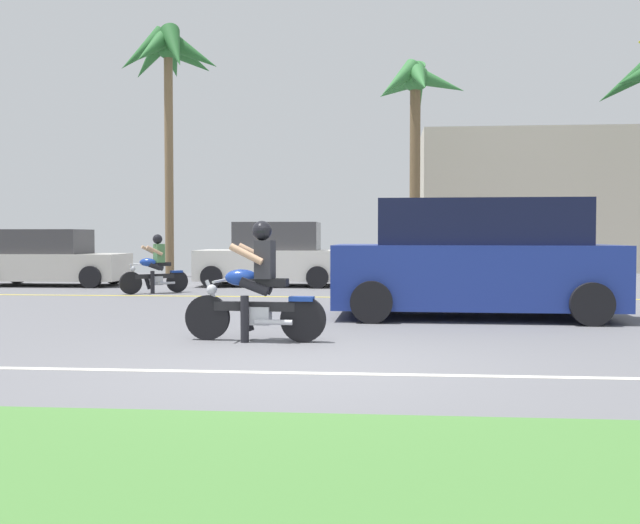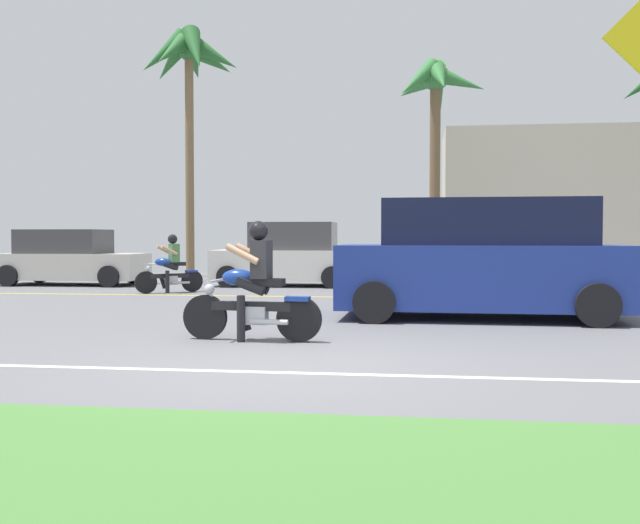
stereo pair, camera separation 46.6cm
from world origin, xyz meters
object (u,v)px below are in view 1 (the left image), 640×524
(parked_car_0, at_px, (50,259))
(parked_car_2, at_px, (460,260))
(motorcyclist, at_px, (256,290))
(palm_tree_2, at_px, (168,64))
(parked_car_1, at_px, (272,256))
(palm_tree_1, at_px, (415,98))
(motorcyclist_distant, at_px, (155,268))
(suv_nearby, at_px, (475,260))

(parked_car_0, relative_size, parked_car_2, 1.00)
(motorcyclist, xyz_separation_m, palm_tree_2, (-5.32, 14.01, 6.18))
(parked_car_0, distance_m, parked_car_1, 5.88)
(parked_car_0, distance_m, palm_tree_1, 12.12)
(motorcyclist_distant, bearing_deg, parked_car_0, 147.72)
(parked_car_1, distance_m, palm_tree_2, 8.25)
(suv_nearby, xyz_separation_m, palm_tree_1, (-0.52, 11.71, 4.80))
(parked_car_0, relative_size, palm_tree_2, 0.48)
(parked_car_0, distance_m, palm_tree_2, 7.79)
(motorcyclist, xyz_separation_m, motorcyclist_distant, (-3.65, 7.31, -0.06))
(palm_tree_2, bearing_deg, parked_car_1, -45.26)
(palm_tree_2, bearing_deg, suv_nearby, -52.75)
(motorcyclist, relative_size, parked_car_0, 0.47)
(motorcyclist_distant, bearing_deg, palm_tree_1, 50.08)
(parked_car_1, relative_size, palm_tree_1, 0.53)
(parked_car_1, bearing_deg, palm_tree_1, 50.24)
(parked_car_1, relative_size, parked_car_2, 0.97)
(parked_car_1, distance_m, palm_tree_1, 7.85)
(motorcyclist, bearing_deg, motorcyclist_distant, 116.52)
(parked_car_1, bearing_deg, palm_tree_2, 134.74)
(parked_car_1, distance_m, parked_car_2, 5.00)
(palm_tree_1, relative_size, motorcyclist_distant, 5.18)
(palm_tree_1, bearing_deg, motorcyclist_distant, -129.92)
(suv_nearby, distance_m, motorcyclist_distant, 7.98)
(parked_car_0, xyz_separation_m, parked_car_1, (5.86, 0.44, 0.08))
(motorcyclist_distant, bearing_deg, suv_nearby, -32.77)
(parked_car_0, bearing_deg, parked_car_2, 5.96)
(palm_tree_1, relative_size, palm_tree_2, 0.88)
(parked_car_0, height_order, parked_car_1, parked_car_1)
(palm_tree_2, relative_size, motorcyclist_distant, 5.91)
(palm_tree_2, height_order, motorcyclist_distant, palm_tree_2)
(suv_nearby, height_order, parked_car_1, suv_nearby)
(suv_nearby, relative_size, parked_car_0, 1.22)
(motorcyclist, bearing_deg, parked_car_2, 71.46)
(parked_car_1, height_order, palm_tree_1, palm_tree_1)
(suv_nearby, xyz_separation_m, parked_car_1, (-4.42, 7.02, -0.15))
(parked_car_2, relative_size, motorcyclist_distant, 2.85)
(parked_car_0, distance_m, parked_car_2, 10.87)
(motorcyclist_distant, bearing_deg, motorcyclist, -63.48)
(palm_tree_1, bearing_deg, parked_car_0, -152.28)
(suv_nearby, xyz_separation_m, palm_tree_2, (-8.38, 11.01, 5.89))
(parked_car_2, distance_m, palm_tree_1, 6.53)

